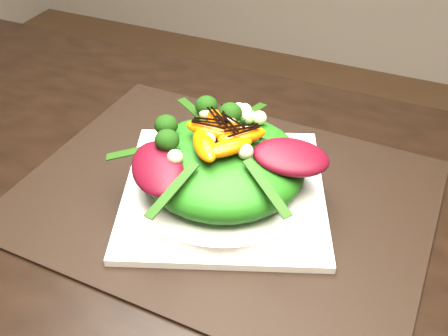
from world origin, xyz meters
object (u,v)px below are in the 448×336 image
at_px(salad_bowl, 224,183).
at_px(lettuce_mound, 224,164).
at_px(dining_table, 238,309).
at_px(orange_segment, 217,122).
at_px(plate_base, 224,191).
at_px(placemat, 224,195).

height_order(salad_bowl, lettuce_mound, lettuce_mound).
xyz_separation_m(salad_bowl, lettuce_mound, (-0.00, 0.00, 0.03)).
bearing_deg(dining_table, orange_segment, 120.48).
relative_size(dining_table, lettuce_mound, 8.33).
bearing_deg(plate_base, orange_segment, 127.73).
relative_size(placemat, orange_segment, 8.51).
distance_m(salad_bowl, orange_segment, 0.07).
height_order(dining_table, orange_segment, dining_table).
bearing_deg(placemat, salad_bowl, -90.00).
distance_m(plate_base, orange_segment, 0.09).
height_order(dining_table, placemat, dining_table).
relative_size(dining_table, orange_segment, 27.87).
height_order(dining_table, plate_base, dining_table).
xyz_separation_m(lettuce_mound, orange_segment, (-0.02, 0.03, 0.04)).
bearing_deg(dining_table, lettuce_mound, 118.98).
bearing_deg(plate_base, placemat, 45.00).
bearing_deg(placemat, dining_table, -61.02).
relative_size(plate_base, salad_bowl, 1.07).
bearing_deg(salad_bowl, dining_table, -61.02).
bearing_deg(placemat, orange_segment, 127.73).
bearing_deg(lettuce_mound, salad_bowl, 0.00).
xyz_separation_m(placemat, salad_bowl, (0.00, -0.00, 0.02)).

